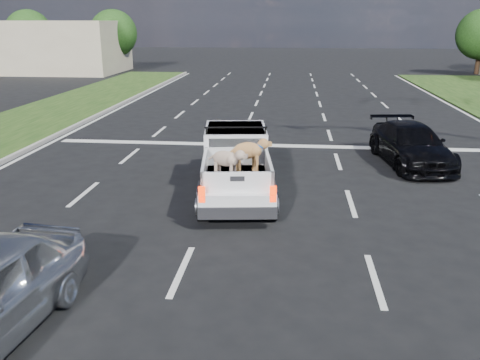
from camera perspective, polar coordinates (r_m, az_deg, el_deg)
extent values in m
plane|color=black|center=(9.37, 4.11, -10.64)|extent=(160.00, 160.00, 0.00)
cube|color=silver|center=(15.88, -14.44, 0.82)|extent=(0.12, 60.00, 0.01)
cube|color=silver|center=(15.05, -1.82, 0.46)|extent=(0.12, 60.00, 0.01)
cube|color=silver|center=(15.01, 11.55, 0.06)|extent=(0.12, 60.00, 0.01)
cube|color=silver|center=(15.77, 24.30, -0.33)|extent=(0.12, 60.00, 0.01)
cube|color=silver|center=(18.79, 5.10, 3.86)|extent=(17.00, 0.45, 0.01)
cube|color=#BFB392|center=(48.69, -19.30, 13.94)|extent=(10.00, 8.00, 4.40)
cylinder|color=#332114|center=(52.30, -22.33, 12.57)|extent=(0.44, 0.44, 2.16)
sphere|color=#18360E|center=(52.21, -22.62, 14.98)|extent=(4.20, 4.20, 4.20)
cylinder|color=#332114|center=(49.12, -13.83, 13.11)|extent=(0.44, 0.44, 2.16)
sphere|color=#18360E|center=(49.02, -14.03, 15.69)|extent=(4.20, 4.20, 4.20)
cylinder|color=#332114|center=(49.01, 25.18, 11.98)|extent=(0.44, 0.44, 2.16)
cylinder|color=black|center=(11.67, -4.19, -2.97)|extent=(0.33, 0.71, 0.68)
cylinder|color=black|center=(11.69, 3.51, -2.92)|extent=(0.33, 0.71, 0.68)
cylinder|color=black|center=(14.83, -3.55, 1.53)|extent=(0.33, 0.71, 0.68)
cylinder|color=black|center=(14.84, 2.50, 1.56)|extent=(0.33, 0.71, 0.68)
cube|color=silver|center=(13.19, -0.44, 0.67)|extent=(2.27, 4.94, 0.47)
cube|color=silver|center=(14.12, -0.51, 4.40)|extent=(1.89, 2.25, 0.77)
cube|color=black|center=(13.12, -0.46, 3.51)|extent=(1.39, 0.19, 0.56)
cylinder|color=black|center=(13.12, -0.47, 5.93)|extent=(1.61, 0.24, 0.04)
cube|color=black|center=(12.12, -0.38, 0.16)|extent=(1.87, 2.47, 0.05)
cube|color=silver|center=(12.06, -4.02, 1.32)|extent=(0.35, 2.29, 0.47)
cube|color=silver|center=(12.08, 3.25, 1.36)|extent=(0.35, 2.29, 0.47)
cube|color=silver|center=(10.98, -0.31, -0.26)|extent=(1.60, 0.26, 0.47)
cube|color=red|center=(10.88, -4.32, -1.63)|extent=(0.15, 0.07, 0.36)
cube|color=red|center=(10.90, 3.73, -1.58)|extent=(0.15, 0.07, 0.36)
cube|color=black|center=(11.07, -0.29, -3.57)|extent=(1.75, 0.48, 0.27)
imported|color=black|center=(17.07, 18.65, 3.78)|extent=(2.36, 4.57, 1.27)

